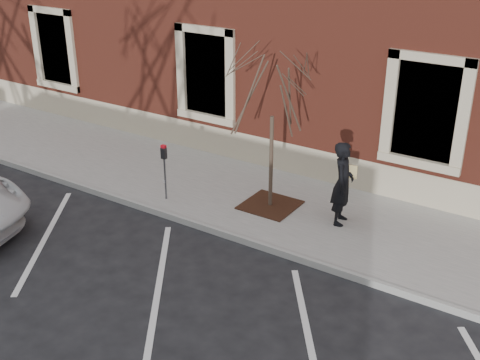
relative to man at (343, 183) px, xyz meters
The scene contains 9 objects.
ground 2.79m from the man, 138.96° to the right, with size 120.00×120.00×0.00m, color #28282B.
sidewalk_near 2.19m from the man, behind, with size 40.00×3.50×0.15m, color #B3AEA8.
curb_near 2.79m from the man, 138.13° to the right, with size 40.00×0.12×0.15m, color #9E9E99.
parking_stripes 4.47m from the man, 116.49° to the right, with size 28.00×4.40×0.01m, color silver, non-canonical shape.
building_civic 6.99m from the man, 107.73° to the left, with size 40.00×8.62×8.00m.
man is the anchor object (origin of this frame).
parking_meter 4.15m from the man, 163.24° to the right, with size 0.12×0.10×1.37m.
tree_grate 1.95m from the man, behind, with size 1.21×1.21×0.03m, color #3B2012.
sapling 2.52m from the man, behind, with size 2.39×2.39×3.98m.
Camera 1 is at (6.54, -9.36, 6.48)m, focal length 45.00 mm.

